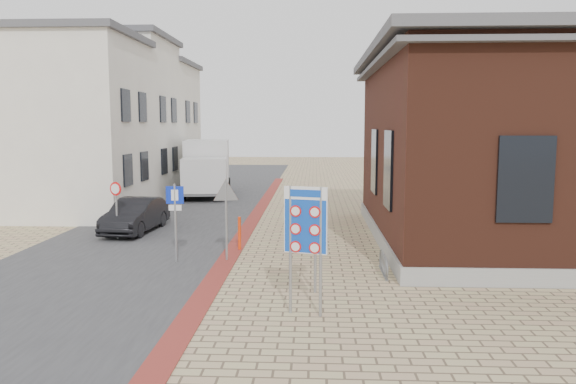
% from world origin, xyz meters
% --- Properties ---
extents(ground, '(120.00, 120.00, 0.00)m').
position_xyz_m(ground, '(0.00, 0.00, 0.00)').
color(ground, tan).
rests_on(ground, ground).
extents(road_strip, '(7.00, 60.00, 0.02)m').
position_xyz_m(road_strip, '(-5.50, 15.00, 0.01)').
color(road_strip, '#38383A').
rests_on(road_strip, ground).
extents(curb_strip, '(0.60, 40.00, 0.02)m').
position_xyz_m(curb_strip, '(-2.00, 10.00, 0.01)').
color(curb_strip, maroon).
rests_on(curb_strip, ground).
extents(brick_building, '(13.00, 13.00, 6.80)m').
position_xyz_m(brick_building, '(8.99, 7.00, 3.49)').
color(brick_building, gray).
rests_on(brick_building, ground).
extents(townhouse_near, '(7.40, 6.40, 8.30)m').
position_xyz_m(townhouse_near, '(-10.99, 12.00, 4.17)').
color(townhouse_near, silver).
rests_on(townhouse_near, ground).
extents(townhouse_mid, '(7.40, 6.40, 9.10)m').
position_xyz_m(townhouse_mid, '(-10.99, 18.00, 4.57)').
color(townhouse_mid, silver).
rests_on(townhouse_mid, ground).
extents(townhouse_far, '(7.40, 6.40, 8.30)m').
position_xyz_m(townhouse_far, '(-10.99, 24.00, 4.17)').
color(townhouse_far, silver).
rests_on(townhouse_far, ground).
extents(bike_rack, '(0.08, 1.80, 0.60)m').
position_xyz_m(bike_rack, '(2.65, 2.20, 0.26)').
color(bike_rack, slate).
rests_on(bike_rack, ground).
extents(sedan, '(1.71, 4.11, 1.32)m').
position_xyz_m(sedan, '(-6.26, 7.95, 0.66)').
color(sedan, black).
rests_on(sedan, ground).
extents(box_truck, '(3.32, 6.53, 3.27)m').
position_xyz_m(box_truck, '(-5.64, 19.30, 1.69)').
color(box_truck, slate).
rests_on(box_truck, ground).
extents(border_sign, '(0.95, 0.31, 2.85)m').
position_xyz_m(border_sign, '(0.50, -1.35, 2.05)').
color(border_sign, gray).
rests_on(border_sign, ground).
extents(essen_sign, '(0.55, 0.08, 2.04)m').
position_xyz_m(essen_sign, '(0.72, 0.30, 1.32)').
color(essen_sign, gray).
rests_on(essen_sign, ground).
extents(parking_sign, '(0.53, 0.07, 2.41)m').
position_xyz_m(parking_sign, '(-3.50, 3.20, 1.63)').
color(parking_sign, gray).
rests_on(parking_sign, ground).
extents(yield_sign, '(0.88, 0.21, 2.48)m').
position_xyz_m(yield_sign, '(-2.00, 3.50, 1.90)').
color(yield_sign, gray).
rests_on(yield_sign, ground).
extents(speed_sign, '(0.48, 0.20, 2.11)m').
position_xyz_m(speed_sign, '(-6.50, 6.55, 1.39)').
color(speed_sign, gray).
rests_on(speed_sign, ground).
extents(bollard, '(0.13, 0.13, 1.12)m').
position_xyz_m(bollard, '(-1.80, 5.00, 0.56)').
color(bollard, '#E9390C').
rests_on(bollard, ground).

